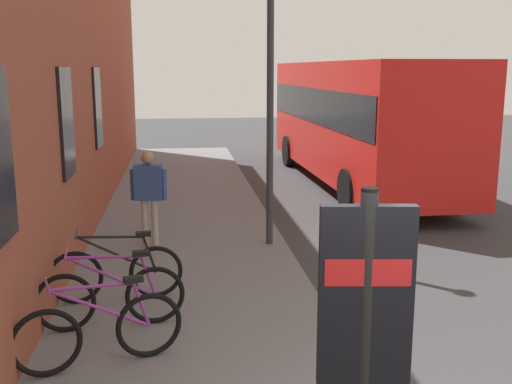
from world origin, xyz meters
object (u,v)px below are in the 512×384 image
at_px(bicycle_mid_rack, 100,331).
at_px(street_lamp, 270,73).
at_px(transit_info_sign, 365,322).
at_px(bicycle_under_window, 111,297).
at_px(bicycle_far_end, 117,273).
at_px(pedestrian_by_facade, 149,188).
at_px(city_bus, 356,115).

xyz_separation_m(bicycle_mid_rack, street_lamp, (4.24, -2.42, 2.58)).
bearing_deg(transit_info_sign, bicycle_under_window, 26.95).
xyz_separation_m(bicycle_under_window, transit_info_sign, (-3.74, -1.90, 1.21)).
xyz_separation_m(bicycle_far_end, transit_info_sign, (-4.61, -1.92, 1.21)).
relative_size(bicycle_mid_rack, transit_info_sign, 0.71).
xyz_separation_m(bicycle_mid_rack, pedestrian_by_facade, (4.42, -0.32, 0.63)).
bearing_deg(bicycle_mid_rack, bicycle_under_window, -0.78).
height_order(bicycle_mid_rack, city_bus, city_bus).
relative_size(transit_info_sign, street_lamp, 0.48).
height_order(bicycle_far_end, pedestrian_by_facade, pedestrian_by_facade).
relative_size(bicycle_under_window, pedestrian_by_facade, 1.06).
relative_size(bicycle_far_end, street_lamp, 0.35).
distance_m(bicycle_mid_rack, bicycle_under_window, 0.97).
bearing_deg(bicycle_mid_rack, pedestrian_by_facade, -4.08).
bearing_deg(pedestrian_by_facade, city_bus, -43.17).
xyz_separation_m(bicycle_under_window, bicycle_far_end, (0.87, 0.02, -0.00)).
bearing_deg(city_bus, pedestrian_by_facade, 136.83).
xyz_separation_m(bicycle_mid_rack, bicycle_far_end, (1.84, 0.01, 0.00)).
bearing_deg(bicycle_far_end, city_bus, -34.45).
xyz_separation_m(bicycle_mid_rack, city_bus, (10.18, -5.72, 1.41)).
bearing_deg(bicycle_mid_rack, transit_info_sign, -145.38).
relative_size(bicycle_far_end, transit_info_sign, 0.74).
xyz_separation_m(bicycle_mid_rack, transit_info_sign, (-2.77, -1.91, 1.21)).
bearing_deg(city_bus, transit_info_sign, 163.65).
bearing_deg(bicycle_under_window, street_lamp, -36.28).
bearing_deg(bicycle_under_window, bicycle_far_end, 1.28).
bearing_deg(street_lamp, pedestrian_by_facade, 85.05).
bearing_deg(pedestrian_by_facade, bicycle_far_end, 172.90).
xyz_separation_m(pedestrian_by_facade, street_lamp, (-0.18, -2.10, 1.96)).
distance_m(bicycle_far_end, street_lamp, 4.28).
bearing_deg(pedestrian_by_facade, street_lamp, -94.95).
bearing_deg(bicycle_under_window, city_bus, -31.76).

